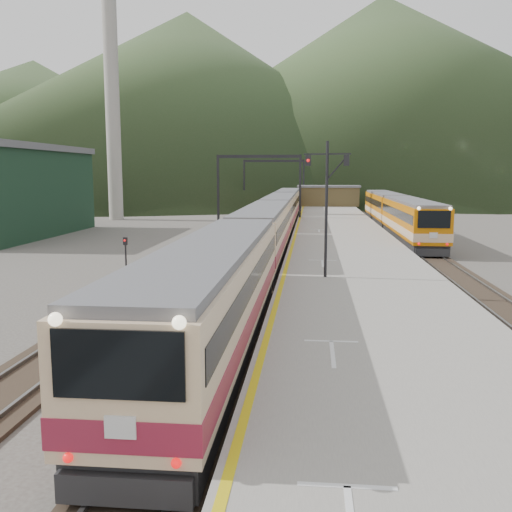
# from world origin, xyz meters

# --- Properties ---
(ground) EXTENTS (400.00, 400.00, 0.00)m
(ground) POSITION_xyz_m (0.00, 0.00, 0.00)
(ground) COLOR #47423D
(ground) RESTS_ON ground
(track_main) EXTENTS (2.60, 200.00, 0.23)m
(track_main) POSITION_xyz_m (0.00, 40.00, 0.07)
(track_main) COLOR black
(track_main) RESTS_ON ground
(track_far) EXTENTS (2.60, 200.00, 0.23)m
(track_far) POSITION_xyz_m (-5.00, 40.00, 0.07)
(track_far) COLOR black
(track_far) RESTS_ON ground
(track_second) EXTENTS (2.60, 200.00, 0.23)m
(track_second) POSITION_xyz_m (11.50, 40.00, 0.07)
(track_second) COLOR black
(track_second) RESTS_ON ground
(platform) EXTENTS (8.00, 100.00, 1.00)m
(platform) POSITION_xyz_m (5.60, 38.00, 0.50)
(platform) COLOR gray
(platform) RESTS_ON ground
(gantry_near) EXTENTS (9.55, 0.25, 8.00)m
(gantry_near) POSITION_xyz_m (-2.85, 55.00, 5.59)
(gantry_near) COLOR black
(gantry_near) RESTS_ON ground
(gantry_far) EXTENTS (9.55, 0.25, 8.00)m
(gantry_far) POSITION_xyz_m (-2.85, 80.00, 5.59)
(gantry_far) COLOR black
(gantry_far) RESTS_ON ground
(smokestack) EXTENTS (1.80, 1.80, 30.00)m
(smokestack) POSITION_xyz_m (-22.00, 62.00, 15.00)
(smokestack) COLOR #9E998E
(smokestack) RESTS_ON ground
(station_shed) EXTENTS (9.40, 4.40, 3.10)m
(station_shed) POSITION_xyz_m (5.60, 78.00, 2.57)
(station_shed) COLOR #4F4225
(station_shed) RESTS_ON platform
(hill_a) EXTENTS (180.00, 180.00, 60.00)m
(hill_a) POSITION_xyz_m (-40.00, 190.00, 30.00)
(hill_a) COLOR #334B25
(hill_a) RESTS_ON ground
(hill_b) EXTENTS (220.00, 220.00, 75.00)m
(hill_b) POSITION_xyz_m (30.00, 230.00, 37.50)
(hill_b) COLOR #334B25
(hill_b) RESTS_ON ground
(hill_d) EXTENTS (200.00, 200.00, 55.00)m
(hill_d) POSITION_xyz_m (-120.00, 240.00, 27.50)
(hill_d) COLOR #334B25
(hill_d) RESTS_ON ground
(main_train) EXTENTS (2.78, 76.26, 3.39)m
(main_train) POSITION_xyz_m (0.00, 37.57, 1.93)
(main_train) COLOR #DBB78D
(main_train) RESTS_ON track_main
(second_train) EXTENTS (2.67, 36.45, 3.26)m
(second_train) POSITION_xyz_m (11.50, 48.73, 1.86)
(second_train) COLOR #C36703
(second_train) RESTS_ON track_second
(signal_mast) EXTENTS (2.19, 0.47, 6.46)m
(signal_mast) POSITION_xyz_m (3.85, 17.90, 4.96)
(signal_mast) COLOR black
(signal_mast) RESTS_ON platform
(short_signal_a) EXTENTS (0.23, 0.18, 2.27)m
(short_signal_a) POSITION_xyz_m (-2.12, 5.59, 1.46)
(short_signal_a) COLOR black
(short_signal_a) RESTS_ON ground
(short_signal_b) EXTENTS (0.24, 0.19, 2.27)m
(short_signal_b) POSITION_xyz_m (-2.51, 26.67, 1.46)
(short_signal_b) COLOR black
(short_signal_b) RESTS_ON ground
(short_signal_c) EXTENTS (0.23, 0.17, 2.27)m
(short_signal_c) POSITION_xyz_m (-7.63, 22.59, 1.46)
(short_signal_c) COLOR black
(short_signal_c) RESTS_ON ground
(worker) EXTENTS (0.75, 0.60, 1.80)m
(worker) POSITION_xyz_m (-3.17, 7.92, 0.90)
(worker) COLOR #201F33
(worker) RESTS_ON ground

